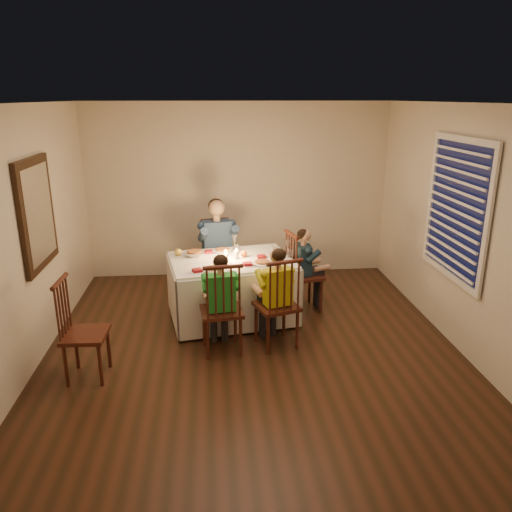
{
  "coord_description": "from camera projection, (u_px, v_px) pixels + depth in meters",
  "views": [
    {
      "loc": [
        -0.42,
        -4.94,
        2.66
      ],
      "look_at": [
        0.05,
        0.15,
        1.02
      ],
      "focal_mm": 35.0,
      "sensor_mm": 36.0,
      "label": 1
    }
  ],
  "objects": [
    {
      "name": "ground",
      "position": [
        253.0,
        347.0,
        5.54
      ],
      "size": [
        5.0,
        5.0,
        0.0
      ],
      "primitive_type": "plane",
      "color": "black",
      "rests_on": "ground"
    },
    {
      "name": "wall_left",
      "position": [
        27.0,
        240.0,
        4.94
      ],
      "size": [
        0.02,
        5.0,
        2.6
      ],
      "primitive_type": "cube",
      "color": "beige",
      "rests_on": "ground"
    },
    {
      "name": "wall_right",
      "position": [
        462.0,
        229.0,
        5.34
      ],
      "size": [
        0.02,
        5.0,
        2.6
      ],
      "primitive_type": "cube",
      "color": "beige",
      "rests_on": "ground"
    },
    {
      "name": "wall_back",
      "position": [
        238.0,
        191.0,
        7.51
      ],
      "size": [
        4.5,
        0.02,
        2.6
      ],
      "primitive_type": "cube",
      "color": "beige",
      "rests_on": "ground"
    },
    {
      "name": "ceiling",
      "position": [
        252.0,
        103.0,
        4.74
      ],
      "size": [
        5.0,
        5.0,
        0.0
      ],
      "primitive_type": "plane",
      "color": "white",
      "rests_on": "wall_back"
    },
    {
      "name": "dining_table",
      "position": [
        232.0,
        276.0,
        6.12
      ],
      "size": [
        1.64,
        1.31,
        0.74
      ],
      "rotation": [
        0.0,
        0.0,
        0.17
      ],
      "color": "white",
      "rests_on": "ground"
    },
    {
      "name": "chair_adult",
      "position": [
        219.0,
        293.0,
        7.05
      ],
      "size": [
        0.51,
        0.49,
        1.05
      ],
      "primitive_type": null,
      "rotation": [
        0.0,
        0.0,
        0.2
      ],
      "color": "#33160E",
      "rests_on": "ground"
    },
    {
      "name": "chair_near_left",
      "position": [
        222.0,
        350.0,
        5.47
      ],
      "size": [
        0.48,
        0.46,
        1.05
      ],
      "primitive_type": null,
      "rotation": [
        0.0,
        0.0,
        3.26
      ],
      "color": "#33160E",
      "rests_on": "ground"
    },
    {
      "name": "chair_near_right",
      "position": [
        276.0,
        344.0,
        5.61
      ],
      "size": [
        0.54,
        0.52,
        1.05
      ],
      "primitive_type": null,
      "rotation": [
        0.0,
        0.0,
        3.45
      ],
      "color": "#33160E",
      "rests_on": "ground"
    },
    {
      "name": "chair_end",
      "position": [
        303.0,
        309.0,
        6.55
      ],
      "size": [
        0.5,
        0.52,
        1.05
      ],
      "primitive_type": null,
      "rotation": [
        0.0,
        0.0,
        1.8
      ],
      "color": "#33160E",
      "rests_on": "ground"
    },
    {
      "name": "chair_extra",
      "position": [
        90.0,
        376.0,
        4.97
      ],
      "size": [
        0.42,
        0.44,
        1.04
      ],
      "primitive_type": null,
      "rotation": [
        0.0,
        0.0,
        1.53
      ],
      "color": "#33160E",
      "rests_on": "ground"
    },
    {
      "name": "adult",
      "position": [
        219.0,
        293.0,
        7.05
      ],
      "size": [
        0.6,
        0.56,
        1.35
      ],
      "primitive_type": null,
      "rotation": [
        0.0,
        0.0,
        0.2
      ],
      "color": "#2F4A77",
      "rests_on": "ground"
    },
    {
      "name": "child_green",
      "position": [
        222.0,
        350.0,
        5.47
      ],
      "size": [
        0.42,
        0.39,
        1.11
      ],
      "primitive_type": null,
      "rotation": [
        0.0,
        0.0,
        3.26
      ],
      "color": "green",
      "rests_on": "ground"
    },
    {
      "name": "child_yellow",
      "position": [
        276.0,
        344.0,
        5.61
      ],
      "size": [
        0.48,
        0.46,
        1.14
      ],
      "primitive_type": null,
      "rotation": [
        0.0,
        0.0,
        3.45
      ],
      "color": "yellow",
      "rests_on": "ground"
    },
    {
      "name": "child_teal",
      "position": [
        303.0,
        309.0,
        6.55
      ],
      "size": [
        0.41,
        0.43,
        1.08
      ],
      "primitive_type": null,
      "rotation": [
        0.0,
        0.0,
        1.8
      ],
      "color": "#172B39",
      "rests_on": "ground"
    },
    {
      "name": "setting_adult",
      "position": [
        222.0,
        251.0,
        6.35
      ],
      "size": [
        0.3,
        0.3,
        0.02
      ],
      "primitive_type": "cylinder",
      "rotation": [
        0.0,
        0.0,
        0.17
      ],
      "color": "white",
      "rests_on": "dining_table"
    },
    {
      "name": "setting_green",
      "position": [
        213.0,
        269.0,
        5.67
      ],
      "size": [
        0.3,
        0.3,
        0.02
      ],
      "primitive_type": "cylinder",
      "rotation": [
        0.0,
        0.0,
        0.17
      ],
      "color": "white",
      "rests_on": "dining_table"
    },
    {
      "name": "setting_yellow",
      "position": [
        262.0,
        263.0,
        5.88
      ],
      "size": [
        0.3,
        0.3,
        0.02
      ],
      "primitive_type": "cylinder",
      "rotation": [
        0.0,
        0.0,
        0.17
      ],
      "color": "white",
      "rests_on": "dining_table"
    },
    {
      "name": "setting_teal",
      "position": [
        275.0,
        256.0,
        6.16
      ],
      "size": [
        0.3,
        0.3,
        0.02
      ],
      "primitive_type": "cylinder",
      "rotation": [
        0.0,
        0.0,
        0.17
      ],
      "color": "white",
      "rests_on": "dining_table"
    },
    {
      "name": "candle_left",
      "position": [
        226.0,
        256.0,
        6.02
      ],
      "size": [
        0.06,
        0.06,
        0.1
      ],
      "primitive_type": "cylinder",
      "color": "white",
      "rests_on": "dining_table"
    },
    {
      "name": "candle_right",
      "position": [
        236.0,
        255.0,
        6.06
      ],
      "size": [
        0.06,
        0.06,
        0.1
      ],
      "primitive_type": "cylinder",
      "color": "white",
      "rests_on": "dining_table"
    },
    {
      "name": "squash",
      "position": [
        178.0,
        252.0,
        6.17
      ],
      "size": [
        0.09,
        0.09,
        0.09
      ],
      "primitive_type": "sphere",
      "color": "yellow",
      "rests_on": "dining_table"
    },
    {
      "name": "orange_fruit",
      "position": [
        244.0,
        254.0,
        6.13
      ],
      "size": [
        0.08,
        0.08,
        0.08
      ],
      "primitive_type": "sphere",
      "color": "orange",
      "rests_on": "dining_table"
    },
    {
      "name": "serving_bowl",
      "position": [
        195.0,
        254.0,
        6.16
      ],
      "size": [
        0.24,
        0.24,
        0.06
      ],
      "primitive_type": "imported",
      "rotation": [
        0.0,
        0.0,
        -0.06
      ],
      "color": "white",
      "rests_on": "dining_table"
    },
    {
      "name": "wall_mirror",
      "position": [
        37.0,
        214.0,
        5.17
      ],
      "size": [
        0.06,
        0.95,
        1.15
      ],
      "color": "black",
      "rests_on": "wall_left"
    },
    {
      "name": "window_blinds",
      "position": [
        455.0,
        209.0,
        5.37
      ],
      "size": [
        0.07,
        1.34,
        1.54
      ],
      "color": "black",
      "rests_on": "wall_right"
    }
  ]
}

